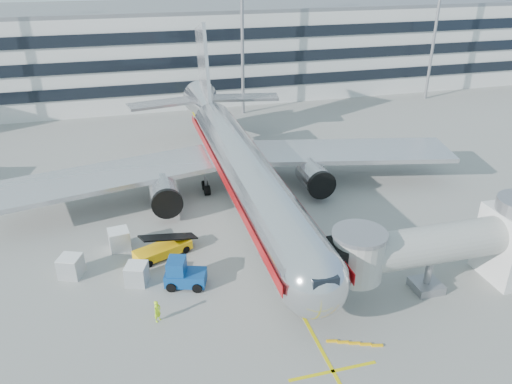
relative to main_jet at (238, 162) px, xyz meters
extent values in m
plane|color=gray|center=(0.00, -11.72, -4.23)|extent=(180.00, 180.00, 0.00)
cube|color=yellow|center=(0.00, -1.72, -4.23)|extent=(0.25, 70.00, 0.01)
cube|color=yellow|center=(0.00, -25.72, -4.23)|extent=(6.00, 0.25, 0.01)
cylinder|color=silver|center=(0.00, -3.72, -0.03)|extent=(5.00, 36.00, 5.00)
sphere|color=silver|center=(0.00, -21.72, -0.03)|extent=(5.00, 5.00, 5.00)
cone|color=silver|center=(0.00, 19.28, 0.57)|extent=(5.00, 10.00, 5.00)
cube|color=black|center=(0.00, -23.22, 1.09)|extent=(1.80, 1.20, 0.90)
cube|color=#B7B7BC|center=(13.00, 1.78, -0.83)|extent=(24.95, 12.07, 0.50)
cube|color=#B7B7BC|center=(-13.00, 1.78, -0.83)|extent=(24.95, 12.07, 0.50)
cylinder|color=#99999E|center=(8.00, -1.72, -2.03)|extent=(3.00, 4.20, 3.00)
cylinder|color=#99999E|center=(-8.00, -1.72, -2.03)|extent=(3.00, 4.20, 3.00)
cylinder|color=black|center=(8.00, -3.72, -2.03)|extent=(3.10, 0.50, 3.10)
cylinder|color=black|center=(-8.00, -3.72, -2.03)|extent=(3.10, 0.50, 3.10)
cube|color=#B7B7BC|center=(0.00, 19.78, 4.97)|extent=(0.45, 9.39, 13.72)
cube|color=#B7B7BC|center=(5.50, 20.28, 1.17)|extent=(10.41, 4.94, 0.35)
cube|color=#B7B7BC|center=(-5.50, 20.28, 1.17)|extent=(10.41, 4.94, 0.35)
cylinder|color=gray|center=(0.00, -19.72, -3.33)|extent=(0.24, 0.24, 1.80)
cylinder|color=black|center=(0.00, -19.72, -3.78)|extent=(0.35, 0.90, 0.90)
cylinder|color=gray|center=(3.20, 2.28, -3.23)|extent=(0.30, 0.30, 2.00)
cylinder|color=gray|center=(-3.20, 2.28, -3.23)|extent=(0.30, 0.30, 2.00)
cube|color=#9F0B0E|center=(2.52, -3.72, 0.27)|extent=(0.06, 38.00, 0.90)
cube|color=#9F0B0E|center=(-2.52, -3.72, 0.27)|extent=(0.06, 38.00, 0.90)
cylinder|color=#A8A8A3|center=(10.50, -19.72, -0.03)|extent=(13.00, 3.00, 3.00)
cylinder|color=#A8A8A3|center=(4.20, -19.72, -0.03)|extent=(3.80, 3.80, 3.40)
cylinder|color=gray|center=(4.20, -19.72, 1.87)|extent=(4.00, 4.00, 0.30)
cube|color=black|center=(2.90, -19.72, -0.03)|extent=(1.40, 2.60, 2.60)
cylinder|color=gray|center=(10.50, -19.72, -2.63)|extent=(0.56, 0.56, 3.20)
cube|color=gray|center=(10.50, -19.72, -3.88)|extent=(2.20, 2.20, 0.70)
cylinder|color=black|center=(9.60, -19.72, -3.88)|extent=(0.35, 0.70, 0.70)
cylinder|color=black|center=(11.40, -19.72, -3.88)|extent=(0.35, 0.70, 0.70)
cube|color=silver|center=(0.00, 46.28, 3.27)|extent=(150.00, 24.00, 15.00)
cube|color=black|center=(0.00, 34.18, -0.23)|extent=(150.00, 0.30, 1.80)
cube|color=black|center=(0.00, 34.18, 3.77)|extent=(150.00, 0.30, 1.80)
cube|color=black|center=(0.00, 34.18, 7.77)|extent=(150.00, 0.30, 1.80)
cube|color=gray|center=(0.00, 46.28, 11.07)|extent=(150.00, 24.00, 0.60)
cylinder|color=gray|center=(8.00, 30.28, 8.27)|extent=(0.50, 0.50, 25.00)
cylinder|color=gray|center=(42.00, 30.28, 8.27)|extent=(0.50, 0.50, 25.00)
cube|color=#FFB70A|center=(-9.12, -9.34, -3.61)|extent=(5.31, 3.63, 0.80)
cube|color=black|center=(-9.12, -9.34, -2.59)|extent=(5.32, 3.20, 1.74)
cylinder|color=black|center=(-11.10, -9.32, -3.89)|extent=(0.75, 0.56, 0.68)
cylinder|color=black|center=(-10.48, -10.78, -3.89)|extent=(0.75, 0.56, 0.68)
cylinder|color=black|center=(-7.75, -7.90, -3.89)|extent=(0.75, 0.56, 0.68)
cylinder|color=black|center=(-7.13, -9.36, -3.89)|extent=(0.75, 0.56, 0.68)
cube|color=navy|center=(-7.77, -14.14, -3.49)|extent=(3.60, 2.72, 1.03)
cube|color=navy|center=(-8.42, -13.93, -2.47)|extent=(1.83, 2.05, 1.26)
cube|color=black|center=(-8.42, -13.93, -2.07)|extent=(1.65, 1.80, 0.11)
cylinder|color=black|center=(-8.48, -13.01, -3.84)|extent=(0.87, 0.57, 0.80)
cylinder|color=black|center=(-9.01, -14.64, -3.84)|extent=(0.87, 0.57, 0.80)
cylinder|color=black|center=(-6.53, -13.64, -3.84)|extent=(0.87, 0.57, 0.80)
cylinder|color=black|center=(-7.05, -15.27, -3.84)|extent=(0.87, 0.57, 0.80)
cube|color=silver|center=(-16.70, -10.33, -3.36)|extent=(2.20, 2.20, 1.75)
cube|color=white|center=(-16.70, -10.33, -2.47)|extent=(2.20, 2.20, 0.07)
cube|color=silver|center=(-12.75, -7.09, -3.33)|extent=(1.96, 1.96, 1.81)
cube|color=white|center=(-12.75, -7.09, -2.40)|extent=(1.96, 1.96, 0.07)
cube|color=silver|center=(-11.52, -12.80, -3.40)|extent=(2.08, 2.08, 1.68)
cube|color=white|center=(-11.52, -12.80, -2.54)|extent=(2.08, 2.08, 0.06)
imported|color=#C3FF1A|center=(-10.34, -17.87, -3.37)|extent=(0.74, 0.73, 1.72)
camera|label=1|loc=(-11.00, -47.25, 20.09)|focal=35.00mm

